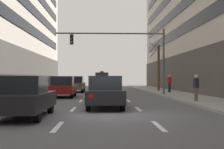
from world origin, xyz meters
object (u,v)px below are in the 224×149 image
Objects in this scene: car_driving_2 at (24,97)px; pedestrian_1 at (196,86)px; traffic_signal_0 at (128,48)px; car_driving_3 at (63,87)px; taxi_driving_5 at (103,85)px; car_driving_1 at (75,84)px; pedestrian_0 at (169,82)px; taxi_driving_0 at (102,81)px; street_tree_0 at (158,66)px; car_driving_4 at (105,92)px.

car_driving_2 is 2.72× the size of pedestrian_1.
pedestrian_1 is (3.24, -7.68, -3.02)m from traffic_signal_0.
car_driving_2 is at bearing -89.65° from car_driving_3.
taxi_driving_5 is 7.85m from traffic_signal_0.
pedestrian_0 is (9.23, -3.40, 0.28)m from car_driving_1.
car_driving_3 is at bearing -161.88° from traffic_signal_0.
pedestrian_0 is (6.32, -3.68, 0.31)m from taxi_driving_5.
car_driving_1 is 2.92× the size of pedestrian_1.
taxi_driving_5 is at bearing 69.87° from car_driving_3.
traffic_signal_0 is (5.00, -6.56, 3.21)m from car_driving_1.
street_tree_0 is (6.10, -6.99, 1.66)m from taxi_driving_0.
traffic_signal_0 is at bearing 112.89° from pedestrian_1.
pedestrian_0 is at bearing -85.23° from street_tree_0.
pedestrian_1 is at bearing -92.67° from street_tree_0.
pedestrian_1 is (8.46, -5.97, 0.22)m from car_driving_3.
taxi_driving_5 is at bearing 110.16° from pedestrian_1.
car_driving_4 is 16.83m from taxi_driving_5.
car_driving_2 is at bearing -96.23° from taxi_driving_0.
pedestrian_1 is at bearing 33.91° from car_driving_2.
car_driving_2 is 4.53m from car_driving_4.
street_tree_0 reaches higher than car_driving_4.
pedestrian_1 reaches higher than car_driving_3.
car_driving_2 is 0.73× the size of street_tree_0.
traffic_signal_0 is (2.07, 9.99, 3.26)m from car_driving_4.
traffic_signal_0 is 8.87m from pedestrian_1.
car_driving_3 is 6.38m from traffic_signal_0.
car_driving_3 is at bearing 90.35° from car_driving_2.
car_driving_2 is 11.61m from car_driving_3.
car_driving_1 is 9.13m from street_tree_0.
car_driving_1 is 1.04× the size of taxi_driving_5.
car_driving_2 is 14.65m from traffic_signal_0.
taxi_driving_0 is at bearing 120.83° from pedestrian_0.
street_tree_0 is (6.01, 0.07, 1.97)m from taxi_driving_5.
taxi_driving_5 is at bearing 90.05° from car_driving_4.
taxi_driving_0 reaches higher than car_driving_2.
taxi_driving_0 is 1.02× the size of car_driving_1.
pedestrian_0 is 1.09× the size of pedestrian_1.
taxi_driving_5 is at bearing 149.78° from pedestrian_0.
car_driving_2 is at bearing -114.16° from street_tree_0.
pedestrian_1 is (8.24, -14.23, 0.19)m from car_driving_1.
taxi_driving_5 is (2.91, 0.28, -0.04)m from car_driving_1.
taxi_driving_5 is 2.60× the size of pedestrian_0.
taxi_driving_0 is 1.05× the size of car_driving_3.
pedestrian_0 is at bearing -20.22° from car_driving_1.
car_driving_4 is at bearing -89.95° from taxi_driving_5.
car_driving_3 reaches higher than car_driving_2.
car_driving_3 is 2.84× the size of pedestrian_1.
taxi_driving_0 is 9.42m from street_tree_0.
car_driving_2 is 18.96m from pedestrian_0.
street_tree_0 reaches higher than taxi_driving_5.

